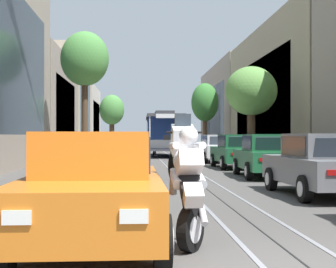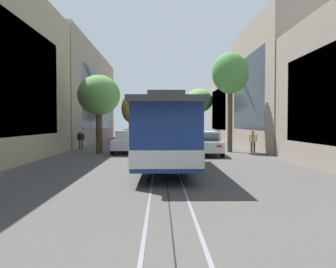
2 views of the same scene
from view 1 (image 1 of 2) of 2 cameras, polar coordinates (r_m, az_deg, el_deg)
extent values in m
plane|color=#4C4947|center=(33.11, -0.06, -2.83)|extent=(174.63, 174.63, 0.00)
cube|color=gray|center=(38.06, -1.30, -2.48)|extent=(0.08, 77.85, 0.01)
cube|color=gray|center=(38.11, 0.29, -2.47)|extent=(0.08, 77.85, 0.01)
cube|color=black|center=(38.08, -0.51, -2.48)|extent=(0.03, 77.85, 0.01)
cube|color=#2D3842|center=(24.80, -15.85, 7.21)|extent=(0.04, 9.78, 6.29)
cube|color=gray|center=(38.81, -14.78, 3.13)|extent=(4.68, 13.67, 7.53)
cube|color=#2D3842|center=(38.41, -11.38, 2.60)|extent=(0.04, 9.78, 4.52)
cube|color=#BCAD93|center=(52.60, -11.54, 3.61)|extent=(4.20, 13.67, 10.00)
cube|color=#2D3842|center=(52.32, -9.28, 3.08)|extent=(0.04, 9.78, 6.00)
cube|color=beige|center=(66.48, -10.56, 1.85)|extent=(5.85, 13.67, 7.76)
cube|color=#2D3842|center=(66.18, -8.06, 1.52)|extent=(0.04, 9.78, 4.66)
cube|color=tan|center=(40.05, 14.30, 4.64)|extent=(5.97, 22.98, 9.78)
cube|color=#2D3842|center=(39.21, 10.16, 4.02)|extent=(0.04, 16.30, 5.87)
cube|color=gray|center=(62.58, 7.74, 3.00)|extent=(5.92, 22.98, 9.99)
cube|color=#2D3842|center=(62.04, 5.07, 2.56)|extent=(0.04, 16.30, 5.99)
cube|color=orange|center=(7.14, -8.36, -7.26)|extent=(1.82, 4.31, 0.66)
cube|color=orange|center=(7.24, -8.26, -2.16)|extent=(1.49, 2.07, 0.60)
cube|color=#2D3842|center=(6.41, -8.84, -2.60)|extent=(1.33, 0.23, 0.47)
cube|color=#2D3842|center=(8.42, -7.64, -2.02)|extent=(1.30, 0.20, 0.45)
cube|color=#2D3842|center=(7.22, -2.33, -2.17)|extent=(0.04, 1.81, 0.47)
cube|color=#2D3842|center=(7.34, -14.10, -2.13)|extent=(0.04, 1.81, 0.47)
cube|color=white|center=(4.97, -3.85, -9.23)|extent=(0.28, 0.04, 0.14)
cube|color=#B21414|center=(9.26, -3.84, -5.02)|extent=(0.28, 0.04, 0.12)
cube|color=white|center=(5.09, -16.67, -9.00)|extent=(0.28, 0.04, 0.14)
cube|color=#B21414|center=(9.33, -10.73, -4.98)|extent=(0.28, 0.04, 0.12)
cylinder|color=black|center=(5.87, -0.63, -12.09)|extent=(0.20, 0.64, 0.64)
cylinder|color=silver|center=(5.88, 0.46, -12.07)|extent=(0.02, 0.35, 0.35)
cylinder|color=black|center=(6.04, -17.93, -11.75)|extent=(0.20, 0.64, 0.64)
cylinder|color=black|center=(8.49, -1.64, -8.38)|extent=(0.20, 0.64, 0.64)
cylinder|color=silver|center=(8.50, -0.89, -8.37)|extent=(0.02, 0.35, 0.35)
cylinder|color=black|center=(8.61, -13.56, -8.26)|extent=(0.20, 0.64, 0.64)
cylinder|color=silver|center=(8.63, -14.28, -8.24)|extent=(0.02, 0.35, 0.35)
cube|color=#C1B28E|center=(13.41, -6.17, -3.94)|extent=(1.98, 4.37, 0.66)
cube|color=#C1B28E|center=(13.54, -6.11, -1.24)|extent=(1.56, 2.12, 0.60)
cube|color=#2D3842|center=(12.70, -6.44, -1.40)|extent=(1.34, 0.28, 0.47)
cube|color=#2D3842|center=(14.71, -5.71, -1.23)|extent=(1.30, 0.25, 0.45)
cube|color=#2D3842|center=(13.49, -2.94, -1.24)|extent=(0.11, 1.81, 0.47)
cube|color=#2D3842|center=(13.62, -9.25, -1.23)|extent=(0.11, 1.81, 0.47)
cube|color=white|center=(11.22, -4.30, -4.18)|extent=(0.28, 0.05, 0.14)
cube|color=#B21414|center=(15.52, -3.41, -3.07)|extent=(0.28, 0.05, 0.12)
cube|color=white|center=(11.33, -9.96, -4.13)|extent=(0.28, 0.05, 0.14)
cube|color=#B21414|center=(15.61, -7.51, -3.05)|extent=(0.28, 0.05, 0.12)
cylinder|color=black|center=(12.06, -2.54, -5.94)|extent=(0.23, 0.65, 0.64)
cylinder|color=silver|center=(12.06, -2.02, -5.94)|extent=(0.03, 0.35, 0.35)
cylinder|color=black|center=(12.23, -10.86, -5.86)|extent=(0.23, 0.65, 0.64)
cylinder|color=silver|center=(12.25, -11.37, -5.85)|extent=(0.03, 0.35, 0.35)
cylinder|color=black|center=(14.72, -2.28, -4.90)|extent=(0.23, 0.65, 0.64)
cylinder|color=silver|center=(14.72, -1.85, -4.90)|extent=(0.03, 0.35, 0.35)
cylinder|color=black|center=(14.86, -9.11, -4.85)|extent=(0.23, 0.65, 0.64)
cylinder|color=silver|center=(14.87, -9.53, -4.85)|extent=(0.03, 0.35, 0.35)
cube|color=black|center=(18.94, -5.74, -2.84)|extent=(1.96, 4.37, 0.66)
cube|color=black|center=(19.07, -5.70, -0.93)|extent=(1.55, 2.12, 0.60)
cube|color=#2D3842|center=(18.24, -5.91, -1.03)|extent=(1.34, 0.27, 0.47)
cube|color=#2D3842|center=(20.25, -5.45, -0.94)|extent=(1.30, 0.25, 0.45)
cube|color=#2D3842|center=(19.03, -3.46, -0.93)|extent=(0.10, 1.81, 0.47)
cube|color=#2D3842|center=(19.15, -7.94, -0.93)|extent=(0.10, 1.81, 0.47)
cube|color=white|center=(16.75, -4.41, -2.85)|extent=(0.28, 0.05, 0.14)
cube|color=#B21414|center=(21.06, -3.77, -2.31)|extent=(0.28, 0.05, 0.12)
cube|color=white|center=(16.85, -8.21, -2.84)|extent=(0.28, 0.05, 0.14)
cube|color=#B21414|center=(21.14, -6.79, -2.30)|extent=(0.28, 0.05, 0.12)
cylinder|color=black|center=(17.58, -3.21, -4.13)|extent=(0.22, 0.65, 0.64)
cylinder|color=silver|center=(17.58, -2.85, -4.13)|extent=(0.03, 0.35, 0.35)
cylinder|color=black|center=(17.73, -8.92, -4.09)|extent=(0.22, 0.65, 0.64)
cylinder|color=silver|center=(17.75, -9.27, -4.09)|extent=(0.03, 0.35, 0.35)
cylinder|color=black|center=(20.24, -2.96, -3.61)|extent=(0.22, 0.65, 0.64)
cylinder|color=silver|center=(20.24, -2.65, -3.61)|extent=(0.03, 0.35, 0.35)
cylinder|color=black|center=(20.37, -7.92, -3.58)|extent=(0.22, 0.65, 0.64)
cylinder|color=silver|center=(20.38, -8.23, -3.58)|extent=(0.03, 0.35, 0.35)
cube|color=orange|center=(24.79, -4.71, -2.21)|extent=(1.84, 4.32, 0.66)
cube|color=orange|center=(24.93, -4.70, -0.75)|extent=(1.50, 2.08, 0.60)
cube|color=#2D3842|center=(24.09, -4.73, -0.82)|extent=(1.33, 0.23, 0.47)
cube|color=#2D3842|center=(26.11, -4.67, -0.77)|extent=(1.30, 0.21, 0.45)
cube|color=#2D3842|center=(24.93, -2.98, -0.75)|extent=(0.05, 1.81, 0.47)
cube|color=#2D3842|center=(24.95, -6.42, -0.75)|extent=(0.05, 1.81, 0.47)
cube|color=white|center=(22.63, -3.36, -2.16)|extent=(0.28, 0.04, 0.14)
cube|color=#B21414|center=(26.95, -3.47, -1.84)|extent=(0.28, 0.04, 0.12)
cube|color=white|center=(22.65, -6.19, -2.16)|extent=(0.28, 0.04, 0.14)
cube|color=#B21414|center=(26.96, -5.84, -1.84)|extent=(0.28, 0.04, 0.12)
cylinder|color=black|center=(23.48, -2.60, -3.13)|extent=(0.21, 0.64, 0.64)
cylinder|color=silver|center=(23.48, -2.33, -3.13)|extent=(0.02, 0.35, 0.35)
cylinder|color=black|center=(23.50, -6.90, -3.13)|extent=(0.21, 0.64, 0.64)
cylinder|color=silver|center=(23.51, -7.16, -3.13)|extent=(0.02, 0.35, 0.35)
cylinder|color=black|center=(26.14, -2.74, -2.83)|extent=(0.21, 0.64, 0.64)
cylinder|color=silver|center=(26.15, -2.50, -2.83)|extent=(0.02, 0.35, 0.35)
cylinder|color=black|center=(26.16, -6.60, -2.83)|extent=(0.21, 0.64, 0.64)
cylinder|color=silver|center=(26.17, -6.84, -2.83)|extent=(0.02, 0.35, 0.35)
cube|color=silver|center=(30.69, -4.99, -1.82)|extent=(1.97, 4.37, 0.66)
cube|color=silver|center=(30.83, -4.97, -0.64)|extent=(1.56, 2.12, 0.60)
cube|color=#2D3842|center=(29.99, -5.08, -0.69)|extent=(1.34, 0.27, 0.47)
cube|color=#2D3842|center=(32.01, -4.84, -0.66)|extent=(1.30, 0.25, 0.45)
cube|color=#2D3842|center=(30.79, -3.58, -0.64)|extent=(0.10, 1.81, 0.47)
cube|color=#2D3842|center=(30.89, -6.36, -0.64)|extent=(0.10, 1.81, 0.47)
cube|color=white|center=(28.50, -4.15, -1.75)|extent=(0.28, 0.05, 0.14)
cube|color=#B21414|center=(32.82, -3.77, -1.54)|extent=(0.28, 0.05, 0.12)
cube|color=white|center=(28.58, -6.39, -1.74)|extent=(0.28, 0.05, 0.14)
cube|color=#B21414|center=(32.88, -5.72, -1.54)|extent=(0.28, 0.05, 0.12)
cylinder|color=black|center=(29.33, -3.44, -2.54)|extent=(0.22, 0.65, 0.64)
cylinder|color=silver|center=(29.32, -3.23, -2.54)|extent=(0.03, 0.35, 0.35)
cylinder|color=black|center=(29.45, -6.87, -2.53)|extent=(0.22, 0.65, 0.64)
cylinder|color=silver|center=(29.46, -7.08, -2.53)|extent=(0.03, 0.35, 0.35)
cylinder|color=black|center=(31.99, -3.26, -2.35)|extent=(0.22, 0.65, 0.64)
cylinder|color=silver|center=(31.99, -3.06, -2.35)|extent=(0.03, 0.35, 0.35)
cylinder|color=black|center=(32.10, -6.41, -2.34)|extent=(0.22, 0.65, 0.64)
cylinder|color=silver|center=(32.11, -6.60, -2.34)|extent=(0.03, 0.35, 0.35)
cube|color=slate|center=(13.46, 16.72, -3.92)|extent=(1.90, 4.34, 0.66)
cube|color=slate|center=(13.30, 16.95, -1.25)|extent=(1.52, 2.10, 0.60)
cube|color=#2D3842|center=(14.08, 15.69, -1.27)|extent=(1.34, 0.25, 0.47)
cube|color=#2D3842|center=(13.04, 13.90, -1.28)|extent=(0.07, 1.81, 0.47)
cube|color=white|center=(15.32, 11.80, -3.10)|extent=(0.28, 0.05, 0.14)
cube|color=#B21414|center=(11.25, 18.11, -4.16)|extent=(0.28, 0.05, 0.12)
cube|color=white|center=(15.67, 15.72, -3.03)|extent=(0.28, 0.05, 0.14)
cylinder|color=black|center=(14.46, 11.51, -4.98)|extent=(0.21, 0.64, 0.64)
cylinder|color=silver|center=(14.43, 11.09, -4.99)|extent=(0.03, 0.35, 0.35)
cylinder|color=black|center=(15.05, 17.98, -4.78)|extent=(0.21, 0.64, 0.64)
cylinder|color=silver|center=(15.09, 18.37, -4.77)|extent=(0.03, 0.35, 0.35)
cylinder|color=black|center=(11.94, 15.13, -5.99)|extent=(0.21, 0.64, 0.64)
cylinder|color=silver|center=(11.90, 14.63, -6.01)|extent=(0.03, 0.35, 0.35)
cube|color=#1E6038|center=(18.95, 10.99, -2.84)|extent=(1.97, 4.37, 0.66)
cube|color=#1E6038|center=(18.79, 11.08, -0.94)|extent=(1.56, 2.12, 0.60)
cube|color=#2D3842|center=(19.61, 10.56, -0.97)|extent=(1.34, 0.27, 0.47)
cube|color=#2D3842|center=(17.63, 11.90, -1.05)|extent=(1.30, 0.25, 0.45)
cube|color=#2D3842|center=(18.64, 8.84, -0.95)|extent=(0.10, 1.81, 0.47)
cube|color=#2D3842|center=(18.96, 13.29, -0.93)|extent=(0.10, 1.81, 0.47)
cube|color=white|center=(20.96, 8.24, -2.31)|extent=(0.28, 0.05, 0.14)
cube|color=#B21414|center=(16.72, 10.69, -2.86)|extent=(0.28, 0.05, 0.12)
cube|color=white|center=(21.18, 11.23, -2.29)|extent=(0.28, 0.05, 0.14)
cube|color=#B21414|center=(16.99, 14.38, -2.81)|extent=(0.28, 0.05, 0.12)
cylinder|color=black|center=(20.12, 7.73, -3.63)|extent=(0.23, 0.65, 0.64)
cylinder|color=silver|center=(20.10, 7.42, -3.63)|extent=(0.03, 0.35, 0.35)
cylinder|color=black|center=(20.47, 12.61, -3.57)|extent=(0.23, 0.65, 0.64)
cylinder|color=silver|center=(20.49, 12.91, -3.56)|extent=(0.03, 0.35, 0.35)
cylinder|color=black|center=(17.50, 9.09, -4.14)|extent=(0.23, 0.65, 0.64)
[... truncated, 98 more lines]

